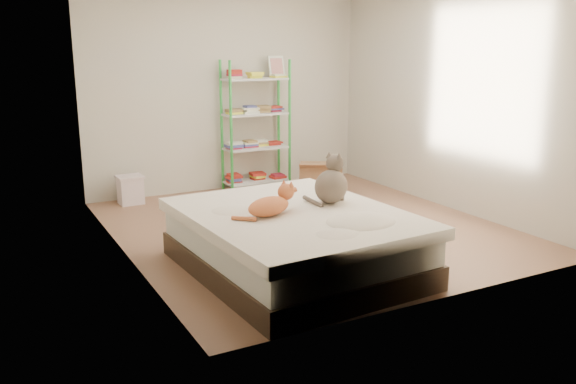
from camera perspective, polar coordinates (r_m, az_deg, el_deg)
room at (r=6.24m, az=1.81°, el=8.19°), size 3.81×4.21×2.61m
bed at (r=5.21m, az=0.58°, el=-4.64°), size 1.76×2.15×0.53m
orange_cat at (r=4.99m, az=-1.82°, el=-1.13°), size 0.55×0.41×0.20m
grey_cat at (r=5.37m, az=4.06°, el=1.20°), size 0.49×0.48×0.43m
shelf_unit at (r=8.09m, az=-2.99°, el=6.10°), size 0.88×0.36×1.74m
cardboard_box at (r=7.91m, az=3.10°, el=1.26°), size 0.69×0.73×0.44m
white_bin at (r=7.63m, az=-14.53°, el=0.23°), size 0.31×0.28×0.35m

